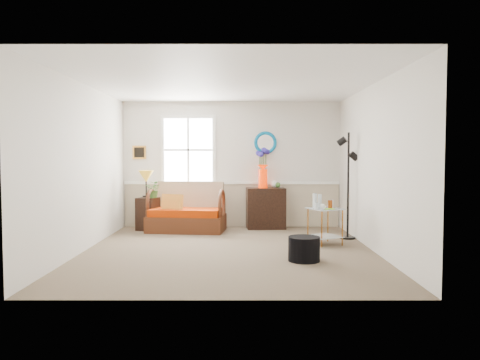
{
  "coord_description": "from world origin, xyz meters",
  "views": [
    {
      "loc": [
        0.18,
        -7.23,
        1.49
      ],
      "look_at": [
        0.17,
        0.19,
        1.1
      ],
      "focal_mm": 35.0,
      "sensor_mm": 36.0,
      "label": 1
    }
  ],
  "objects_px": {
    "side_table": "(325,226)",
    "ottoman": "(304,249)",
    "cabinet": "(266,208)",
    "loveseat": "(187,207)",
    "floor_lamp": "(348,186)",
    "lamp_stand": "(148,214)"
  },
  "relations": [
    {
      "from": "loveseat",
      "to": "side_table",
      "type": "distance_m",
      "value": 2.83
    },
    {
      "from": "cabinet",
      "to": "floor_lamp",
      "type": "bearing_deg",
      "value": -44.61
    },
    {
      "from": "lamp_stand",
      "to": "cabinet",
      "type": "distance_m",
      "value": 2.37
    },
    {
      "from": "loveseat",
      "to": "ottoman",
      "type": "bearing_deg",
      "value": -46.46
    },
    {
      "from": "cabinet",
      "to": "floor_lamp",
      "type": "distance_m",
      "value": 1.92
    },
    {
      "from": "cabinet",
      "to": "side_table",
      "type": "relative_size",
      "value": 1.35
    },
    {
      "from": "side_table",
      "to": "ottoman",
      "type": "height_order",
      "value": "side_table"
    },
    {
      "from": "loveseat",
      "to": "cabinet",
      "type": "bearing_deg",
      "value": 19.95
    },
    {
      "from": "cabinet",
      "to": "floor_lamp",
      "type": "relative_size",
      "value": 0.44
    },
    {
      "from": "cabinet",
      "to": "side_table",
      "type": "distance_m",
      "value": 1.97
    },
    {
      "from": "floor_lamp",
      "to": "side_table",
      "type": "bearing_deg",
      "value": -109.14
    },
    {
      "from": "cabinet",
      "to": "side_table",
      "type": "bearing_deg",
      "value": -67.04
    },
    {
      "from": "cabinet",
      "to": "floor_lamp",
      "type": "height_order",
      "value": "floor_lamp"
    },
    {
      "from": "side_table",
      "to": "ottoman",
      "type": "xyz_separation_m",
      "value": [
        -0.51,
        -1.22,
        -0.13
      ]
    },
    {
      "from": "lamp_stand",
      "to": "floor_lamp",
      "type": "xyz_separation_m",
      "value": [
        3.76,
        -0.96,
        0.62
      ]
    },
    {
      "from": "loveseat",
      "to": "ottoman",
      "type": "xyz_separation_m",
      "value": [
        1.96,
        -2.59,
        -0.31
      ]
    },
    {
      "from": "side_table",
      "to": "loveseat",
      "type": "bearing_deg",
      "value": 150.98
    },
    {
      "from": "side_table",
      "to": "floor_lamp",
      "type": "relative_size",
      "value": 0.32
    },
    {
      "from": "lamp_stand",
      "to": "side_table",
      "type": "bearing_deg",
      "value": -24.92
    },
    {
      "from": "floor_lamp",
      "to": "loveseat",
      "type": "bearing_deg",
      "value": -171.96
    },
    {
      "from": "lamp_stand",
      "to": "ottoman",
      "type": "bearing_deg",
      "value": -44.91
    },
    {
      "from": "cabinet",
      "to": "loveseat",
      "type": "bearing_deg",
      "value": -170.82
    }
  ]
}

